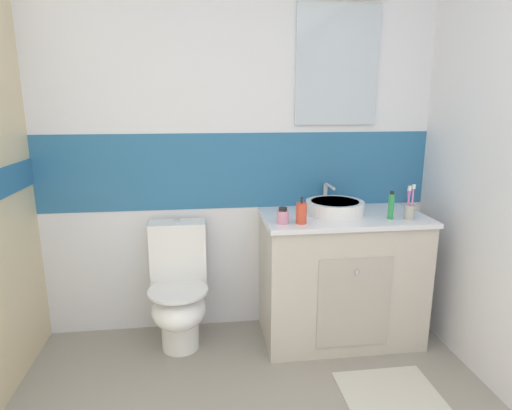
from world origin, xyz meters
name	(u,v)px	position (x,y,z in m)	size (l,w,h in m)	color
wall_back_tiled	(240,146)	(0.01, 2.45, 1.26)	(3.20, 0.20, 2.50)	white
vanity_cabinet	(340,277)	(0.64, 2.13, 0.43)	(1.03, 0.56, 0.85)	beige
sink_basin	(335,207)	(0.59, 2.16, 0.90)	(0.37, 0.41, 0.17)	white
toilet	(179,291)	(-0.41, 2.16, 0.37)	(0.37, 0.50, 0.81)	white
toothbrush_cup	(410,210)	(1.00, 1.97, 0.91)	(0.06, 0.06, 0.22)	#B2ADA3
soap_dispenser	(301,213)	(0.33, 1.96, 0.91)	(0.06, 0.06, 0.16)	#D84C33
hair_gel_jar	(283,216)	(0.22, 1.98, 0.89)	(0.07, 0.07, 0.10)	pink
toothpaste_tube_upright	(391,206)	(0.89, 1.99, 0.93)	(0.03, 0.03, 0.17)	green
bath_mat	(390,394)	(0.73, 1.50, 0.01)	(0.52, 0.44, 0.01)	beige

